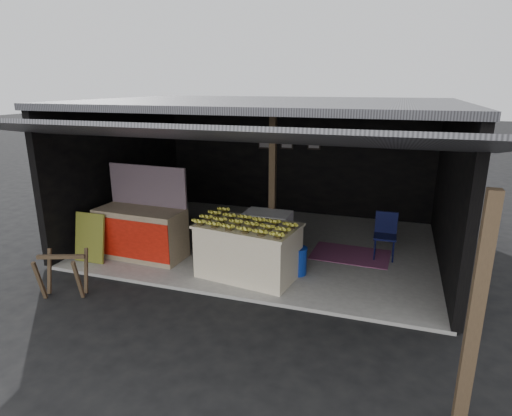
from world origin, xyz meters
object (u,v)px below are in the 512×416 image
(neighbor_stall, at_px, (141,231))
(water_barrel, at_px, (298,262))
(sawhorse, at_px, (63,270))
(plastic_chair, at_px, (386,231))
(banana_table, at_px, (248,250))
(white_crate, at_px, (267,237))

(neighbor_stall, relative_size, water_barrel, 3.74)
(sawhorse, bearing_deg, water_barrel, 8.84)
(neighbor_stall, bearing_deg, plastic_chair, 20.34)
(sawhorse, height_order, plastic_chair, plastic_chair)
(banana_table, bearing_deg, neighbor_stall, -176.14)
(banana_table, xyz_separation_m, white_crate, (0.11, 0.76, 0.00))
(sawhorse, relative_size, water_barrel, 1.76)
(sawhorse, distance_m, plastic_chair, 5.81)
(neighbor_stall, distance_m, plastic_chair, 4.74)
(neighbor_stall, bearing_deg, white_crate, 15.88)
(white_crate, xyz_separation_m, neighbor_stall, (-2.38, -0.58, 0.05))
(banana_table, distance_m, sawhorse, 3.04)
(banana_table, bearing_deg, water_barrel, 30.49)
(banana_table, bearing_deg, white_crate, 89.83)
(white_crate, height_order, water_barrel, white_crate)
(white_crate, bearing_deg, banana_table, -97.32)
(white_crate, xyz_separation_m, water_barrel, (0.70, -0.43, -0.24))
(plastic_chair, bearing_deg, white_crate, -157.85)
(banana_table, height_order, sawhorse, banana_table)
(banana_table, height_order, plastic_chair, banana_table)
(sawhorse, bearing_deg, white_crate, 20.35)
(white_crate, distance_m, neighbor_stall, 2.45)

